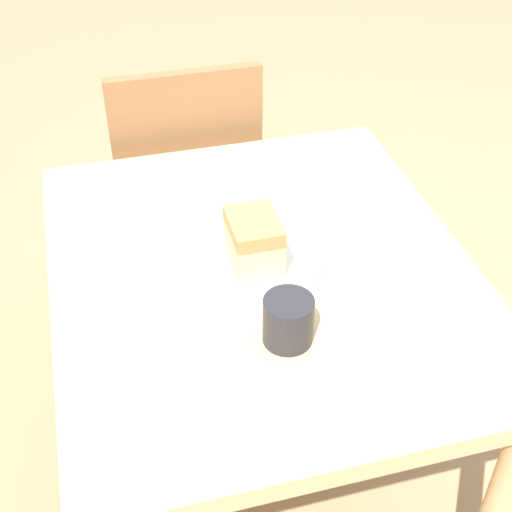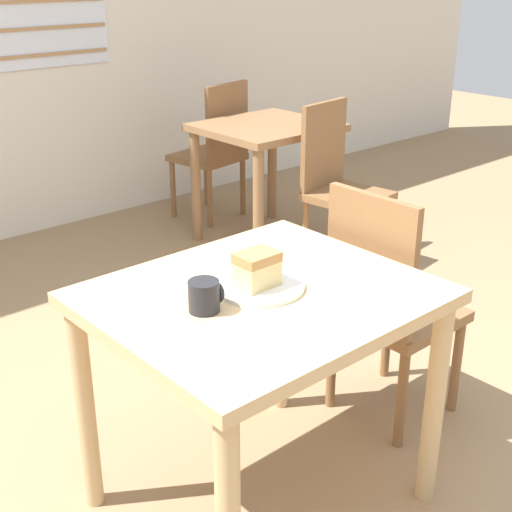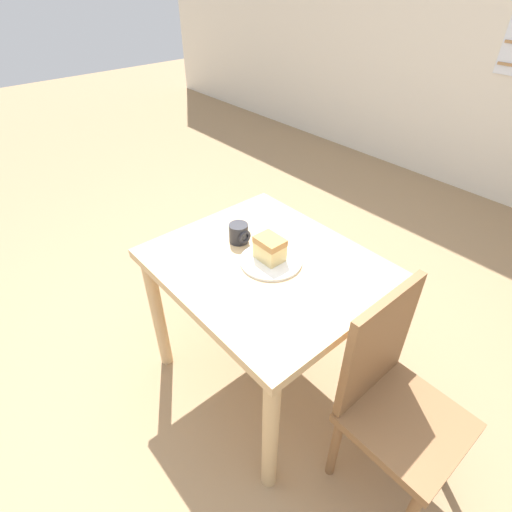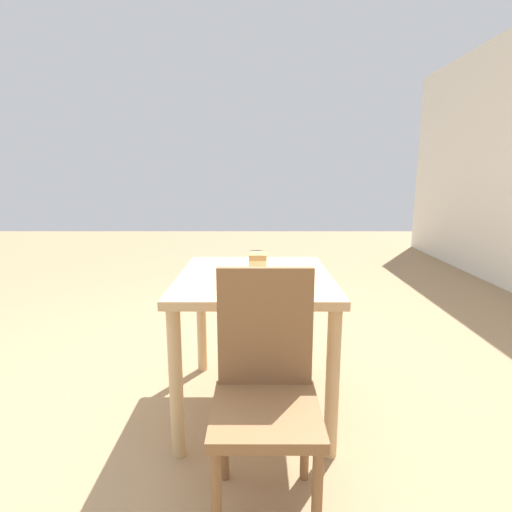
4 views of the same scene
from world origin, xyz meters
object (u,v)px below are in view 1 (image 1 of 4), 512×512
(plate, at_px, (253,262))
(coffee_mug, at_px, (287,319))
(dining_table_near, at_px, (262,311))
(chair_near_window, at_px, (186,199))
(cake_slice, at_px, (254,242))

(plate, distance_m, coffee_mug, 0.20)
(plate, bearing_deg, dining_table_near, -117.88)
(dining_table_near, relative_size, plate, 3.56)
(chair_near_window, relative_size, cake_slice, 7.75)
(dining_table_near, bearing_deg, cake_slice, 94.71)
(dining_table_near, height_order, cake_slice, cake_slice)
(cake_slice, distance_m, coffee_mug, 0.19)
(chair_near_window, height_order, cake_slice, chair_near_window)
(chair_near_window, relative_size, plate, 3.50)
(plate, xyz_separation_m, coffee_mug, (-0.20, -0.01, 0.04))
(plate, bearing_deg, cake_slice, 174.70)
(dining_table_near, bearing_deg, chair_near_window, 3.88)
(dining_table_near, relative_size, coffee_mug, 9.96)
(chair_near_window, xyz_separation_m, coffee_mug, (-0.83, -0.03, 0.30))
(chair_near_window, bearing_deg, coffee_mug, 92.36)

